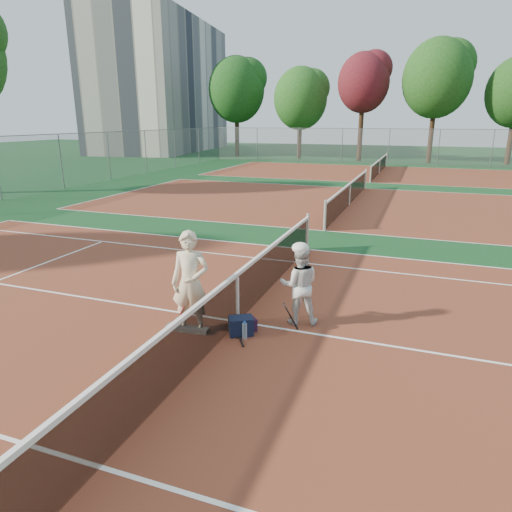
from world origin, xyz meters
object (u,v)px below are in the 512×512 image
Objects in this scene: net_main at (237,298)px; racket_black_held at (287,317)px; sports_bag_navy at (241,326)px; player_a at (190,283)px; apartment_block at (162,87)px; sports_bag_purple at (250,324)px; racket_spare at (238,335)px; racket_red at (184,318)px; water_bottle at (245,331)px; player_b at (299,285)px.

net_main is 1.02m from racket_black_held.
player_a is at bearing -168.09° from sports_bag_navy.
apartment_block is 53.04m from sports_bag_purple.
sports_bag_purple is (0.10, 0.30, 0.10)m from racket_spare.
racket_spare is (28.23, -44.53, -7.49)m from apartment_block.
player_a is 0.69m from racket_red.
sports_bag_navy is at bearing 132.60° from water_bottle.
racket_red is 1.06m from racket_spare.
racket_black_held is (1.63, 0.63, -0.68)m from player_a.
racket_red reaches higher than racket_spare.
racket_spare is 2.00× the size of water_bottle.
water_bottle is at bearing -57.71° from net_main.
net_main reaches higher than racket_red.
player_b reaches higher than sports_bag_navy.
racket_red is at bearing -165.18° from sports_bag_navy.
sports_bag_navy is (0.02, 0.06, 0.15)m from racket_spare.
apartment_block is 76.47× the size of sports_bag_purple.
racket_spare is (-0.88, -0.92, -0.76)m from player_b.
sports_bag_purple is (-0.66, -0.20, -0.16)m from racket_black_held.
sports_bag_purple is (-0.78, -0.62, -0.65)m from player_b.
net_main is 1.09m from racket_red.
racket_red is 1.23m from sports_bag_purple.
racket_black_held is 1.28× the size of sports_bag_navy.
apartment_block is 73.33× the size of water_bottle.
racket_black_held is (0.99, -0.03, -0.24)m from net_main.
net_main reaches higher than racket_black_held.
racket_black_held reaches higher than sports_bag_purple.
sports_bag_navy is at bearing -61.38° from net_main.
sports_bag_purple is (1.10, 0.51, -0.16)m from racket_red.
net_main is at bearing 122.29° from water_bottle.
sports_bag_purple is 0.96× the size of water_bottle.
apartment_block is 11.52× the size of player_a.
water_bottle is at bearing -4.19° from racket_red.
apartment_block is at bearing -86.05° from racket_black_held.
water_bottle is at bearing -82.01° from sports_bag_purple.
sports_bag_navy is at bearing -107.43° from sports_bag_purple.
net_main is 0.76m from racket_spare.
racket_red is 1.03× the size of racket_black_held.
apartment_block reaches higher than racket_black_held.
sports_bag_purple is at bearing -34.50° from net_main.
net_main is 36.60× the size of water_bottle.
apartment_block is 52.87m from racket_red.
net_main is 7.12× the size of player_b.
player_b is (1.11, 0.39, 0.26)m from net_main.
player_b reaches higher than racket_red.
water_bottle is (0.05, -0.38, 0.03)m from sports_bag_purple.
racket_black_held is at bearing 44.15° from water_bottle.
apartment_block is 53.21m from racket_black_held.
net_main is 0.64m from sports_bag_navy.
apartment_block reaches higher than water_bottle.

